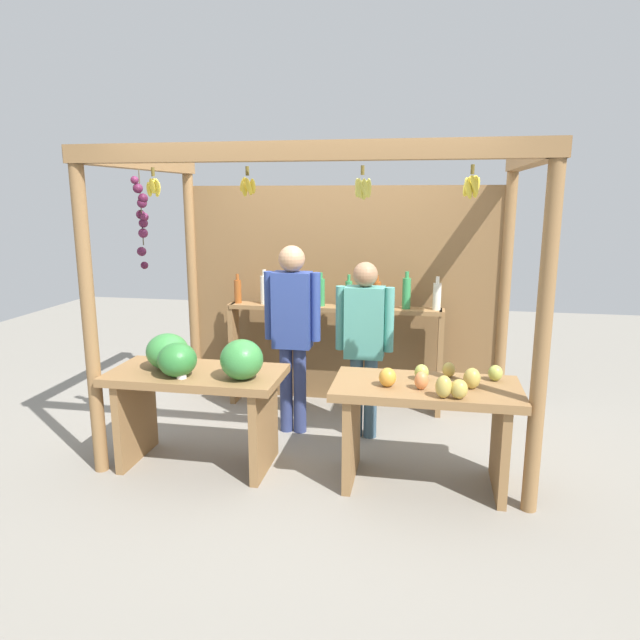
# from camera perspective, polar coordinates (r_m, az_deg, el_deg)

# --- Properties ---
(ground_plane) EXTENTS (12.00, 12.00, 0.00)m
(ground_plane) POSITION_cam_1_polar(r_m,az_deg,el_deg) (5.03, 0.39, -11.38)
(ground_plane) COLOR gray
(ground_plane) RESTS_ON ground
(market_stall) EXTENTS (3.18, 1.96, 2.34)m
(market_stall) POSITION_cam_1_polar(r_m,az_deg,el_deg) (5.08, 1.21, 4.85)
(market_stall) COLOR olive
(market_stall) RESTS_ON ground
(fruit_counter_left) EXTENTS (1.28, 0.66, 1.03)m
(fruit_counter_left) POSITION_cam_1_polar(r_m,az_deg,el_deg) (4.36, -12.08, -5.89)
(fruit_counter_left) COLOR olive
(fruit_counter_left) RESTS_ON ground
(fruit_counter_right) EXTENTS (1.28, 0.64, 0.89)m
(fruit_counter_right) POSITION_cam_1_polar(r_m,az_deg,el_deg) (4.11, 10.54, -8.74)
(fruit_counter_right) COLOR olive
(fruit_counter_right) RESTS_ON ground
(bottle_shelf_unit) EXTENTS (2.04, 0.22, 1.34)m
(bottle_shelf_unit) POSITION_cam_1_polar(r_m,az_deg,el_deg) (5.43, 1.47, -0.51)
(bottle_shelf_unit) COLOR olive
(bottle_shelf_unit) RESTS_ON ground
(vendor_man) EXTENTS (0.48, 0.22, 1.62)m
(vendor_man) POSITION_cam_1_polar(r_m,az_deg,el_deg) (4.84, -2.75, -0.25)
(vendor_man) COLOR navy
(vendor_man) RESTS_ON ground
(vendor_woman) EXTENTS (0.48, 0.20, 1.49)m
(vendor_woman) POSITION_cam_1_polar(r_m,az_deg,el_deg) (4.76, 4.41, -1.53)
(vendor_woman) COLOR #395567
(vendor_woman) RESTS_ON ground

